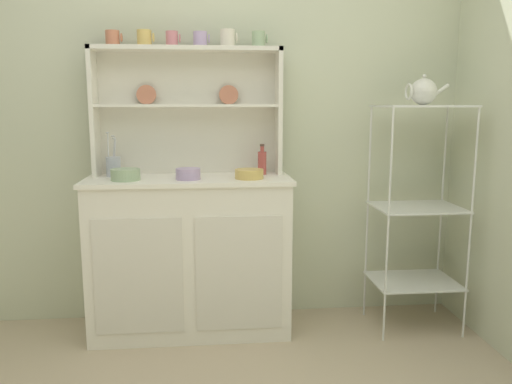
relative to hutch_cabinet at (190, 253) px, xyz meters
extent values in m
cube|color=beige|center=(0.02, 0.26, 0.79)|extent=(3.84, 0.05, 2.50)
cube|color=white|center=(0.00, 0.00, -0.01)|extent=(1.10, 0.42, 0.89)
cube|color=silver|center=(-0.26, -0.21, -0.06)|extent=(0.46, 0.01, 0.63)
cube|color=silver|center=(0.26, -0.21, -0.06)|extent=(0.46, 0.01, 0.63)
cube|color=white|center=(0.00, 0.00, 0.42)|extent=(1.13, 0.45, 0.02)
cube|color=silver|center=(0.00, 0.20, 0.79)|extent=(1.06, 0.02, 0.71)
cube|color=white|center=(-0.52, 0.12, 0.79)|extent=(0.02, 0.18, 0.71)
cube|color=white|center=(0.52, 0.12, 0.79)|extent=(0.02, 0.18, 0.71)
cube|color=white|center=(0.00, 0.12, 0.83)|extent=(1.02, 0.16, 0.02)
cube|color=white|center=(0.00, 0.12, 1.14)|extent=(1.06, 0.18, 0.02)
cylinder|color=#C67556|center=(-0.23, 0.16, 0.89)|extent=(0.11, 0.03, 0.11)
cylinder|color=#C67556|center=(0.23, 0.16, 0.89)|extent=(0.11, 0.03, 0.11)
cylinder|color=silver|center=(1.06, -0.25, 0.19)|extent=(0.01, 0.01, 1.29)
cylinder|color=silver|center=(1.52, -0.25, 0.19)|extent=(0.01, 0.01, 1.29)
cylinder|color=silver|center=(1.06, 0.11, 0.19)|extent=(0.01, 0.01, 1.29)
cylinder|color=silver|center=(1.52, 0.11, 0.19)|extent=(0.01, 0.01, 1.29)
cube|color=silver|center=(1.29, -0.07, 0.82)|extent=(0.48, 0.37, 0.01)
cube|color=silver|center=(1.29, -0.07, 0.26)|extent=(0.48, 0.37, 0.01)
cube|color=silver|center=(1.29, -0.07, -0.18)|extent=(0.48, 0.37, 0.01)
cylinder|color=#C67556|center=(-0.40, 0.12, 1.19)|extent=(0.08, 0.08, 0.08)
torus|color=#C67556|center=(-0.35, 0.12, 1.19)|extent=(0.01, 0.05, 0.05)
cylinder|color=#DBB760|center=(-0.23, 0.12, 1.19)|extent=(0.08, 0.08, 0.09)
torus|color=#DBB760|center=(-0.18, 0.12, 1.19)|extent=(0.01, 0.05, 0.05)
cylinder|color=#D17A84|center=(-0.08, 0.12, 1.19)|extent=(0.07, 0.07, 0.08)
torus|color=#D17A84|center=(-0.04, 0.12, 1.19)|extent=(0.01, 0.05, 0.05)
cylinder|color=#B79ECC|center=(0.08, 0.12, 1.19)|extent=(0.08, 0.08, 0.08)
torus|color=#B79ECC|center=(0.12, 0.12, 1.19)|extent=(0.01, 0.05, 0.05)
cylinder|color=silver|center=(0.23, 0.12, 1.19)|extent=(0.08, 0.08, 0.09)
torus|color=silver|center=(0.28, 0.12, 1.20)|extent=(0.01, 0.05, 0.05)
cylinder|color=#9EB78E|center=(0.40, 0.12, 1.19)|extent=(0.07, 0.07, 0.09)
torus|color=#9EB78E|center=(0.45, 0.12, 1.20)|extent=(0.01, 0.05, 0.05)
cylinder|color=#9EB78E|center=(-0.33, -0.07, 0.47)|extent=(0.15, 0.15, 0.06)
cylinder|color=#B79ECC|center=(0.00, -0.07, 0.46)|extent=(0.13, 0.13, 0.06)
cylinder|color=#DBB760|center=(0.33, -0.07, 0.46)|extent=(0.16, 0.16, 0.05)
cylinder|color=#B74C47|center=(0.42, 0.09, 0.50)|extent=(0.05, 0.05, 0.13)
cylinder|color=#B74C47|center=(0.42, 0.09, 0.58)|extent=(0.02, 0.02, 0.03)
cylinder|color=#4C382D|center=(0.42, 0.09, 0.60)|extent=(0.03, 0.03, 0.01)
cylinder|color=#B2B7C6|center=(-0.42, 0.08, 0.49)|extent=(0.08, 0.08, 0.11)
cylinder|color=silver|center=(-0.41, 0.10, 0.56)|extent=(0.02, 0.01, 0.16)
ellipsoid|color=silver|center=(-0.41, 0.10, 0.65)|extent=(0.02, 0.01, 0.01)
cylinder|color=silver|center=(-0.44, 0.08, 0.58)|extent=(0.01, 0.04, 0.19)
ellipsoid|color=silver|center=(-0.44, 0.08, 0.68)|extent=(0.02, 0.01, 0.01)
cylinder|color=silver|center=(-0.42, 0.10, 0.57)|extent=(0.03, 0.01, 0.17)
ellipsoid|color=silver|center=(-0.42, 0.10, 0.66)|extent=(0.02, 0.01, 0.01)
sphere|color=white|center=(1.29, -0.07, 0.90)|extent=(0.14, 0.14, 0.14)
sphere|color=silver|center=(1.29, -0.07, 0.98)|extent=(0.02, 0.02, 0.02)
cylinder|color=white|center=(1.39, -0.07, 0.91)|extent=(0.09, 0.02, 0.07)
torus|color=white|center=(1.20, -0.07, 0.90)|extent=(0.01, 0.09, 0.09)
camera|label=1|loc=(0.10, -2.81, 0.83)|focal=35.79mm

